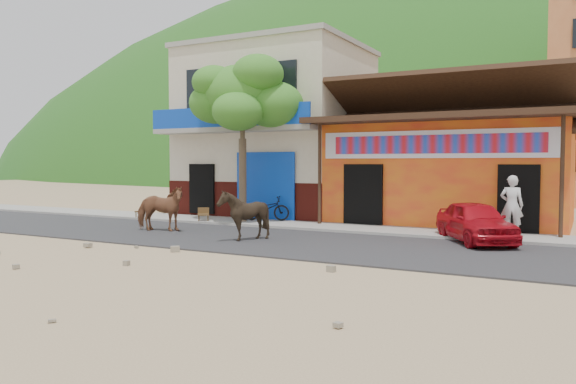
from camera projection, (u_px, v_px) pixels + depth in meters
The scene contains 14 objects.
ground at pixel (273, 259), 13.15m from camera, with size 120.00×120.00×0.00m, color #9E825B.
road at pixel (319, 244), 15.35m from camera, with size 60.00×5.00×0.04m, color #28282B.
sidewalk at pixel (364, 229), 18.42m from camera, with size 60.00×2.00×0.12m, color gray.
dance_club at pixel (453, 175), 20.90m from camera, with size 8.00×6.00×3.60m, color orange.
cafe_building at pixel (278, 134), 24.36m from camera, with size 7.00×6.00×7.00m, color beige.
hillside at pixel (536, 89), 74.08m from camera, with size 100.00×40.00×24.00m, color #194C14.
tree at pixel (242, 139), 20.26m from camera, with size 3.00×3.00×6.00m, color #2D721E, non-canonical shape.
cow_tan at pixel (160, 209), 18.10m from camera, with size 0.79×1.73×1.46m, color brown.
cow_dark at pixel (244, 215), 15.93m from camera, with size 1.17×1.32×1.45m, color black.
red_car at pixel (475, 222), 15.57m from camera, with size 1.36×3.39×1.15m, color #B50C18.
scooter at pixel (267, 208), 20.71m from camera, with size 0.60×1.71×0.90m, color black.
pedestrian at pixel (512, 205), 16.43m from camera, with size 0.65×0.42×1.77m, color silver.
cafe_chair_left at pixel (142, 206), 22.04m from camera, with size 0.39×0.39×0.84m, color #4B3619, non-canonical shape.
cafe_chair_right at pixel (203, 209), 20.62m from camera, with size 0.41×0.41×0.89m, color #52391B, non-canonical shape.
Camera 1 is at (6.48, -11.33, 2.25)m, focal length 35.00 mm.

